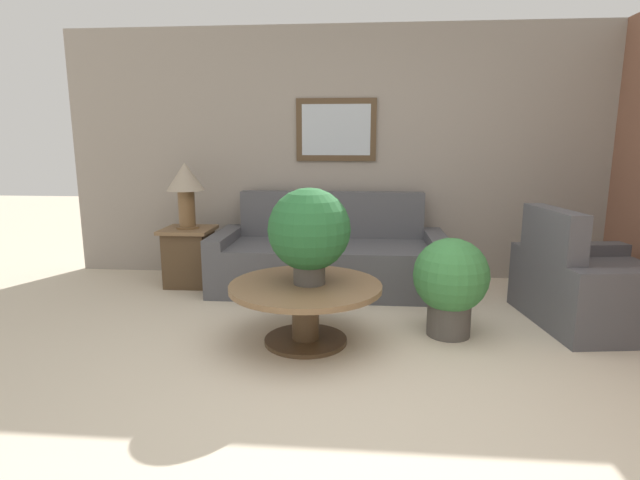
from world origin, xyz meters
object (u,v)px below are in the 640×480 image
Objects in this scene: table_lamp at (185,184)px; coffee_table at (306,300)px; potted_plant_on_table at (309,231)px; side_table at (189,256)px; potted_plant_floor at (451,281)px; armchair at (594,288)px; couch_main at (329,259)px.

coffee_table is at bearing -45.80° from table_lamp.
side_table is at bearing 135.06° from potted_plant_on_table.
side_table is 2.01m from potted_plant_on_table.
potted_plant_floor is at bearing -25.55° from side_table.
potted_plant_floor is at bearing 98.84° from armchair.
coffee_table is 1.60× the size of potted_plant_on_table.
table_lamp is at bearing 180.00° from side_table.
couch_main is 3.28× the size of potted_plant_on_table.
potted_plant_floor is (2.40, -1.15, -0.61)m from table_lamp.
potted_plant_on_table is (-2.22, -0.57, 0.53)m from armchair.
couch_main is at bearing 86.80° from coffee_table.
potted_plant_on_table reaches higher than side_table.
potted_plant_floor is (1.06, 0.23, 0.10)m from coffee_table.
potted_plant_on_table reaches higher than potted_plant_floor.
coffee_table is 1.68× the size of table_lamp.
couch_main is at bearing 0.07° from side_table.
potted_plant_on_table reaches higher than couch_main.
potted_plant_floor is at bearing 12.02° from potted_plant_on_table.
couch_main is 3.02× the size of potted_plant_floor.
potted_plant_on_table is at bearing -167.98° from potted_plant_floor.
armchair is 3.75m from table_lamp.
potted_plant_on_table is (1.37, -1.37, 0.52)m from side_table.
coffee_table is 1.09m from potted_plant_floor.
table_lamp reaches higher than couch_main.
armchair is at bearing 16.52° from potted_plant_floor.
armchair is (2.17, -0.80, -0.01)m from couch_main.
side_table is at bearing 0.00° from table_lamp.
table_lamp reaches higher than potted_plant_floor.
table_lamp is (-3.59, 0.80, 0.74)m from armchair.
table_lamp is at bearing 69.82° from armchair.
potted_plant_floor reaches higher than side_table.
potted_plant_floor is (-1.19, -0.35, 0.13)m from armchair.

